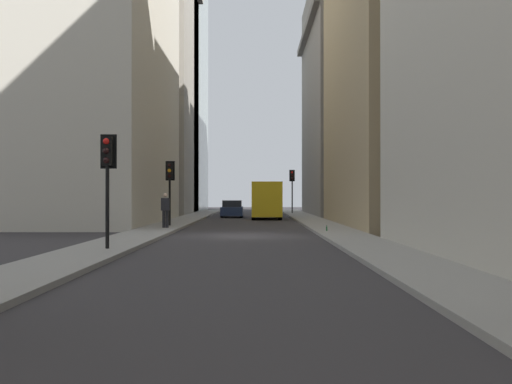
{
  "coord_description": "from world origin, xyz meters",
  "views": [
    {
      "loc": [
        -27.46,
        -0.55,
        1.82
      ],
      "look_at": [
        12.09,
        -0.59,
        2.05
      ],
      "focal_mm": 42.5,
      "sensor_mm": 36.0,
      "label": 1
    }
  ],
  "objects_px": {
    "traffic_light_midblock": "(170,178)",
    "pedestrian": "(165,209)",
    "traffic_light_foreground": "(107,164)",
    "delivery_truck": "(266,200)",
    "sedan_navy": "(232,209)",
    "discarded_bottle": "(327,229)",
    "traffic_light_far_junction": "(292,181)"
  },
  "relations": [
    {
      "from": "traffic_light_midblock",
      "to": "pedestrian",
      "type": "xyz_separation_m",
      "value": [
        -2.45,
        -0.12,
        -1.67
      ]
    },
    {
      "from": "traffic_light_foreground",
      "to": "traffic_light_midblock",
      "type": "height_order",
      "value": "traffic_light_foreground"
    },
    {
      "from": "delivery_truck",
      "to": "traffic_light_foreground",
      "type": "xyz_separation_m",
      "value": [
        -27.87,
        5.55,
        1.35
      ]
    },
    {
      "from": "traffic_light_foreground",
      "to": "delivery_truck",
      "type": "bearing_deg",
      "value": -11.27
    },
    {
      "from": "sedan_navy",
      "to": "discarded_bottle",
      "type": "bearing_deg",
      "value": -166.42
    },
    {
      "from": "delivery_truck",
      "to": "sedan_navy",
      "type": "bearing_deg",
      "value": 36.45
    },
    {
      "from": "sedan_navy",
      "to": "pedestrian",
      "type": "height_order",
      "value": "pedestrian"
    },
    {
      "from": "traffic_light_midblock",
      "to": "discarded_bottle",
      "type": "xyz_separation_m",
      "value": [
        -5.35,
        -8.23,
        -2.56
      ]
    },
    {
      "from": "sedan_navy",
      "to": "traffic_light_foreground",
      "type": "xyz_separation_m",
      "value": [
        -31.66,
        2.75,
        2.15
      ]
    },
    {
      "from": "traffic_light_midblock",
      "to": "traffic_light_far_junction",
      "type": "xyz_separation_m",
      "value": [
        23.93,
        -8.36,
        0.39
      ]
    },
    {
      "from": "traffic_light_midblock",
      "to": "pedestrian",
      "type": "relative_size",
      "value": 2.0
    },
    {
      "from": "delivery_truck",
      "to": "traffic_light_midblock",
      "type": "height_order",
      "value": "traffic_light_midblock"
    },
    {
      "from": "traffic_light_far_junction",
      "to": "pedestrian",
      "type": "height_order",
      "value": "traffic_light_far_junction"
    },
    {
      "from": "traffic_light_midblock",
      "to": "discarded_bottle",
      "type": "distance_m",
      "value": 10.14
    },
    {
      "from": "delivery_truck",
      "to": "traffic_light_far_junction",
      "type": "bearing_deg",
      "value": -13.75
    },
    {
      "from": "delivery_truck",
      "to": "pedestrian",
      "type": "relative_size",
      "value": 3.56
    },
    {
      "from": "traffic_light_far_junction",
      "to": "discarded_bottle",
      "type": "height_order",
      "value": "traffic_light_far_junction"
    },
    {
      "from": "sedan_navy",
      "to": "traffic_light_foreground",
      "type": "distance_m",
      "value": 31.85
    },
    {
      "from": "discarded_bottle",
      "to": "traffic_light_midblock",
      "type": "bearing_deg",
      "value": 56.95
    },
    {
      "from": "pedestrian",
      "to": "discarded_bottle",
      "type": "height_order",
      "value": "pedestrian"
    },
    {
      "from": "sedan_navy",
      "to": "traffic_light_far_junction",
      "type": "height_order",
      "value": "traffic_light_far_junction"
    },
    {
      "from": "traffic_light_midblock",
      "to": "discarded_bottle",
      "type": "bearing_deg",
      "value": -123.05
    },
    {
      "from": "traffic_light_foreground",
      "to": "discarded_bottle",
      "type": "distance_m",
      "value": 12.77
    },
    {
      "from": "delivery_truck",
      "to": "discarded_bottle",
      "type": "height_order",
      "value": "delivery_truck"
    },
    {
      "from": "traffic_light_midblock",
      "to": "discarded_bottle",
      "type": "relative_size",
      "value": 13.46
    },
    {
      "from": "traffic_light_far_junction",
      "to": "discarded_bottle",
      "type": "xyz_separation_m",
      "value": [
        -29.28,
        0.14,
        -2.94
      ]
    },
    {
      "from": "delivery_truck",
      "to": "sedan_navy",
      "type": "xyz_separation_m",
      "value": [
        3.79,
        2.8,
        -0.8
      ]
    },
    {
      "from": "delivery_truck",
      "to": "sedan_navy",
      "type": "relative_size",
      "value": 1.5
    },
    {
      "from": "delivery_truck",
      "to": "traffic_light_foreground",
      "type": "relative_size",
      "value": 1.77
    },
    {
      "from": "delivery_truck",
      "to": "traffic_light_far_junction",
      "type": "height_order",
      "value": "traffic_light_far_junction"
    },
    {
      "from": "discarded_bottle",
      "to": "sedan_navy",
      "type": "bearing_deg",
      "value": 13.58
    },
    {
      "from": "sedan_navy",
      "to": "traffic_light_foreground",
      "type": "bearing_deg",
      "value": 175.03
    }
  ]
}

